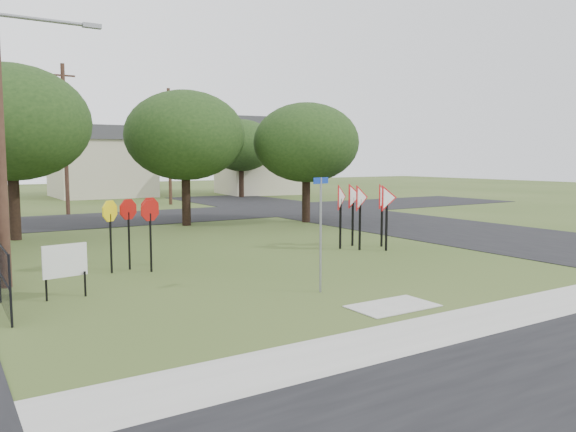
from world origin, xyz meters
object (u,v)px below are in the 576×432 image
object	(u,v)px
street_name_sign	(321,227)
stop_sign_cluster	(135,216)
info_board	(65,262)
yield_sign_cluster	(365,200)

from	to	relation	value
street_name_sign	stop_sign_cluster	size ratio (longest dim) A/B	1.33
stop_sign_cluster	info_board	distance (m)	3.71
stop_sign_cluster	info_board	world-z (taller)	stop_sign_cluster
stop_sign_cluster	info_board	size ratio (longest dim) A/B	1.64
yield_sign_cluster	info_board	world-z (taller)	yield_sign_cluster
street_name_sign	stop_sign_cluster	xyz separation A→B (m)	(-3.09, 5.37, -0.03)
yield_sign_cluster	info_board	distance (m)	11.34
street_name_sign	stop_sign_cluster	distance (m)	6.19
stop_sign_cluster	info_board	bearing A→B (deg)	-134.03
street_name_sign	info_board	bearing A→B (deg)	153.85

